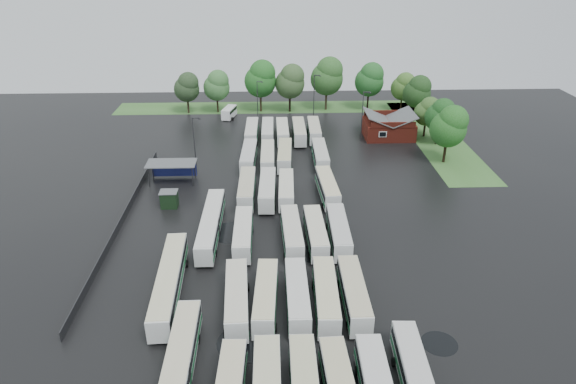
{
  "coord_description": "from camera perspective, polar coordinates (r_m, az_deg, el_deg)",
  "views": [
    {
      "loc": [
        -0.49,
        -58.05,
        36.78
      ],
      "look_at": [
        2.0,
        12.0,
        2.5
      ],
      "focal_mm": 32.0,
      "sensor_mm": 36.0,
      "label": 1
    }
  ],
  "objects": [
    {
      "name": "lamp_post_back_w",
      "position": [
        116.1,
        -3.36,
        10.33
      ],
      "size": [
        1.43,
        0.28,
        9.27
      ],
      "color": "#2D2D30",
      "rests_on": "ground"
    },
    {
      "name": "grass_strip_north",
      "position": [
        128.26,
        -0.85,
        9.4
      ],
      "size": [
        80.0,
        10.0,
        0.01
      ],
      "primitive_type": "cube",
      "color": "#39672B",
      "rests_on": "ground"
    },
    {
      "name": "lamp_post_nw",
      "position": [
        90.27,
        -10.3,
        5.61
      ],
      "size": [
        1.56,
        0.3,
        10.11
      ],
      "color": "#2D2D30",
      "rests_on": "ground"
    },
    {
      "name": "bus_r4c1",
      "position": [
        93.01,
        -2.27,
        3.9
      ],
      "size": [
        2.51,
        11.31,
        3.14
      ],
      "rotation": [
        0.0,
        0.0,
        -0.01
      ],
      "color": "silver",
      "rests_on": "ground"
    },
    {
      "name": "tree_north_0",
      "position": [
        124.3,
        -11.14,
        11.4
      ],
      "size": [
        5.94,
        5.93,
        9.83
      ],
      "color": "#392C1E",
      "rests_on": "ground"
    },
    {
      "name": "artic_bus_west_b",
      "position": [
        71.6,
        -8.56,
        -3.56
      ],
      "size": [
        2.6,
        16.98,
        3.15
      ],
      "rotation": [
        0.0,
        0.0,
        -0.01
      ],
      "color": "silver",
      "rests_on": "ground"
    },
    {
      "name": "brick_building",
      "position": [
        109.47,
        11.09,
        6.97
      ],
      "size": [
        10.07,
        8.6,
        5.39
      ],
      "color": "maroon",
      "rests_on": "ground"
    },
    {
      "name": "bus_r1c4",
      "position": [
        58.27,
        7.31,
        -11.14
      ],
      "size": [
        2.48,
        11.47,
        3.19
      ],
      "rotation": [
        0.0,
        0.0,
        -0.0
      ],
      "color": "silver",
      "rests_on": "ground"
    },
    {
      "name": "bus_r2c2",
      "position": [
        68.82,
        0.42,
        -4.55
      ],
      "size": [
        2.82,
        11.43,
        3.16
      ],
      "rotation": [
        0.0,
        0.0,
        0.04
      ],
      "color": "silver",
      "rests_on": "ground"
    },
    {
      "name": "tree_east_3",
      "position": [
        120.6,
        14.23,
        10.8
      ],
      "size": [
        6.22,
        6.22,
        10.31
      ],
      "color": "black",
      "rests_on": "ground"
    },
    {
      "name": "utility_hut",
      "position": [
        80.6,
        -13.06,
        -0.77
      ],
      "size": [
        2.7,
        2.2,
        2.62
      ],
      "color": "black",
      "rests_on": "ground"
    },
    {
      "name": "minibus",
      "position": [
        120.59,
        -6.56,
        8.81
      ],
      "size": [
        3.32,
        5.92,
        2.44
      ],
      "rotation": [
        0.0,
        0.0,
        -0.24
      ],
      "color": "white",
      "rests_on": "ground"
    },
    {
      "name": "tree_north_4",
      "position": [
        124.57,
        4.44,
        12.74
      ],
      "size": [
        7.74,
        7.74,
        12.82
      ],
      "color": "#3C2E20",
      "rests_on": "ground"
    },
    {
      "name": "bus_r5c1",
      "position": [
        106.16,
        -2.27,
        6.75
      ],
      "size": [
        2.5,
        11.23,
        3.12
      ],
      "rotation": [
        0.0,
        0.0,
        -0.01
      ],
      "color": "silver",
      "rests_on": "ground"
    },
    {
      "name": "bus_r3c1",
      "position": [
        80.6,
        -2.31,
        0.29
      ],
      "size": [
        2.8,
        11.64,
        3.22
      ],
      "rotation": [
        0.0,
        0.0,
        -0.03
      ],
      "color": "silver",
      "rests_on": "ground"
    },
    {
      "name": "bus_r1c2",
      "position": [
        57.62,
        1.04,
        -11.43
      ],
      "size": [
        2.44,
        11.21,
        3.12
      ],
      "rotation": [
        0.0,
        0.0,
        0.0
      ],
      "color": "silver",
      "rests_on": "ground"
    },
    {
      "name": "tree_east_1",
      "position": [
        106.29,
        16.6,
        8.2
      ],
      "size": [
        5.74,
        5.74,
        9.5
      ],
      "color": "black",
      "rests_on": "ground"
    },
    {
      "name": "tree_east_0",
      "position": [
        97.15,
        17.54,
        7.0
      ],
      "size": [
        6.59,
        6.59,
        10.92
      ],
      "color": "black",
      "rests_on": "ground"
    },
    {
      "name": "bus_r2c3",
      "position": [
        69.01,
        3.09,
        -4.52
      ],
      "size": [
        2.68,
        11.24,
        3.11
      ],
      "rotation": [
        0.0,
        0.0,
        0.03
      ],
      "color": "silver",
      "rests_on": "ground"
    },
    {
      "name": "grass_strip_east",
      "position": [
        112.75,
        15.99,
        6.0
      ],
      "size": [
        10.0,
        50.0,
        0.01
      ],
      "primitive_type": "cube",
      "color": "#39672B",
      "rests_on": "ground"
    },
    {
      "name": "puddle_3",
      "position": [
        67.7,
        2.7,
        -6.87
      ],
      "size": [
        4.23,
        4.23,
        0.01
      ],
      "primitive_type": "cylinder",
      "color": "black",
      "rests_on": "ground"
    },
    {
      "name": "tree_north_2",
      "position": [
        123.05,
        -3.02,
        12.49
      ],
      "size": [
        7.49,
        7.49,
        12.4
      ],
      "color": "#352619",
      "rests_on": "ground"
    },
    {
      "name": "bus_r1c1",
      "position": [
        57.55,
        -2.49,
        -11.52
      ],
      "size": [
        2.9,
        11.21,
        3.09
      ],
      "rotation": [
        0.0,
        0.0,
        -0.05
      ],
      "color": "silver",
      "rests_on": "ground"
    },
    {
      "name": "bus_r3c2",
      "position": [
        80.66,
        -0.2,
        0.26
      ],
      "size": [
        2.68,
        11.03,
        3.05
      ],
      "rotation": [
        0.0,
        0.0,
        -0.03
      ],
      "color": "silver",
      "rests_on": "ground"
    },
    {
      "name": "puddle_2",
      "position": [
        72.74,
        -6.24,
        -4.48
      ],
      "size": [
        6.1,
        6.1,
        0.01
      ],
      "primitive_type": "cylinder",
      "color": "black",
      "rests_on": "ground"
    },
    {
      "name": "bus_r4c4",
      "position": [
        93.92,
        3.61,
        4.1
      ],
      "size": [
        2.5,
        11.4,
        3.17
      ],
      "rotation": [
        0.0,
        0.0,
        -0.01
      ],
      "color": "silver",
      "rests_on": "ground"
    },
    {
      "name": "bus_r2c0",
      "position": [
        68.94,
        -5.02,
        -4.64
      ],
      "size": [
        2.39,
        11.08,
        3.08
      ],
      "rotation": [
        0.0,
        0.0,
        0.0
      ],
      "color": "silver",
      "rests_on": "ground"
    },
    {
      "name": "tree_north_5",
      "position": [
        126.28,
        9.11,
        12.26
      ],
      "size": [
        6.9,
        6.9,
        11.42
      ],
      "color": "black",
      "rests_on": "ground"
    },
    {
      "name": "bus_r3c0",
      "position": [
        81.05,
        -4.6,
        0.37
      ],
      "size": [
        2.58,
        11.54,
        3.21
      ],
      "rotation": [
        0.0,
        0.0,
        -0.01
      ],
      "color": "silver",
      "rests_on": "ground"
    },
    {
      "name": "bus_r1c0",
      "position": [
        57.45,
        -5.72,
        -11.65
      ],
      "size": [
        3.03,
        11.64,
        3.21
      ],
      "rotation": [
        0.0,
        0.0,
        0.05
      ],
      "color": "silver",
      "rests_on": "ground"
    },
    {
      "name": "bus_r4c0",
      "position": [
        93.33,
        -4.38,
        3.95
      ],
      "size": [
        2.88,
        11.65,
        3.22
      ],
      "rotation": [
        0.0,
        0.0,
        -0.04
      ],
      "color": "silver",
      "rests_on": "ground"
    },
    {
      "name": "bus_r4c2",
      "position": [
        93.62,
        -0.37,
        4.09
      ],
      "size": [
        2.99,
        11.53,
        3.18
      ],
      "rotation": [
        0.0,
        0.0,
        -0.05
      ],
      "color": "silver",
      "rests_on": "ground"
    },
    {
      "name": "bus_r3c4",
      "position": [
        81.39,
        4.4,
        0.49
      ],
      "size": [
        3.01,
        11.59,
        3.2
      ],
      "rotation": [
        0.0,
        0.0,
        0.05
      ],
      "color": "silver",
      "rests_on": "ground"
    },
    {
      "name": "tree_east_4",
      "position": [
        126.53,
        13.39,
        11.0
      ],
      "size": [
        5.08,
        5.06,
        8.38
      ],
      "color": "black",
      "rests_on": "ground"
    },
    {
      "name": "bus_r2c4",
      "position": [
        69.43,
        5.65,
        -4.38
      ],
      "size": [
        2.63,
        11.48,
        3.18
      ],
      "rotation": [
        0.0,
        0.0,
        -0.02
      ],
      "color": "silver",
      "rests_on": "ground"
    },
    {
      "name": "bus_r5c3",
      "position": [
        105.95,
        1.23,
        6.75
      ],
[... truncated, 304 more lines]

